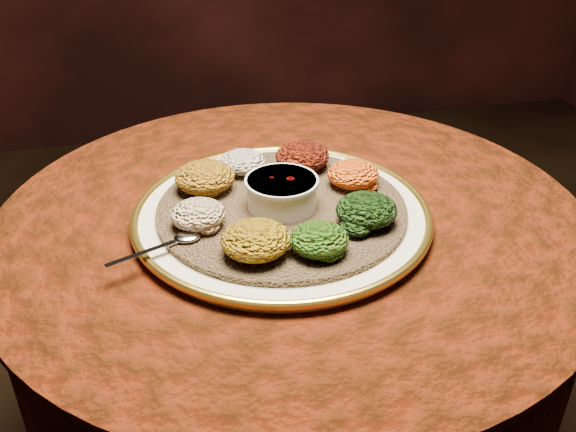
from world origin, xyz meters
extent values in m
cylinder|color=black|center=(0.00, 0.00, 0.34)|extent=(0.12, 0.12, 0.68)
cylinder|color=black|center=(0.00, 0.00, 0.70)|extent=(0.80, 0.80, 0.04)
cylinder|color=#481406|center=(0.00, 0.00, 0.56)|extent=(0.93, 0.93, 0.34)
cylinder|color=#481406|center=(0.00, 0.00, 0.73)|extent=(0.96, 0.96, 0.01)
cylinder|color=silver|center=(-0.02, -0.02, 0.74)|extent=(0.52, 0.52, 0.02)
torus|color=gold|center=(-0.02, -0.02, 0.75)|extent=(0.47, 0.47, 0.01)
cylinder|color=brown|center=(-0.02, -0.02, 0.76)|extent=(0.52, 0.52, 0.01)
cylinder|color=white|center=(-0.02, -0.02, 0.79)|extent=(0.11, 0.11, 0.05)
cylinder|color=white|center=(-0.02, -0.02, 0.81)|extent=(0.11, 0.11, 0.01)
cylinder|color=#610B04|center=(-0.02, -0.02, 0.80)|extent=(0.09, 0.09, 0.01)
ellipsoid|color=silver|center=(-0.18, -0.08, 0.77)|extent=(0.04, 0.03, 0.01)
cube|color=silver|center=(-0.24, -0.11, 0.77)|extent=(0.10, 0.05, 0.00)
ellipsoid|color=silver|center=(-0.06, 0.11, 0.78)|extent=(0.08, 0.07, 0.04)
ellipsoid|color=black|center=(0.04, 0.10, 0.78)|extent=(0.09, 0.09, 0.04)
ellipsoid|color=#C17410|center=(0.11, 0.02, 0.78)|extent=(0.09, 0.08, 0.04)
ellipsoid|color=black|center=(0.09, -0.10, 0.78)|extent=(0.09, 0.09, 0.04)
ellipsoid|color=#A5450A|center=(0.00, -0.16, 0.78)|extent=(0.08, 0.08, 0.04)
ellipsoid|color=#9E760E|center=(-0.09, -0.14, 0.79)|extent=(0.10, 0.09, 0.05)
ellipsoid|color=#700F06|center=(-0.15, -0.05, 0.78)|extent=(0.08, 0.08, 0.04)
ellipsoid|color=#A46613|center=(-0.13, 0.06, 0.79)|extent=(0.10, 0.09, 0.05)
camera|label=1|loc=(-0.21, -0.86, 1.27)|focal=40.00mm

